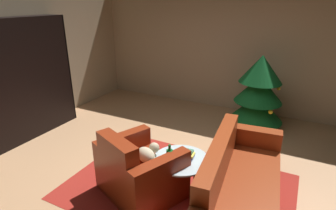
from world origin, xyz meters
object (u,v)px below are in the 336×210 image
(armchair_red, at_px, (139,172))
(book_stack_on_table, at_px, (186,154))
(bottle_on_table, at_px, (170,157))
(couch_red, at_px, (239,190))
(decorated_tree, at_px, (259,92))
(bookshelf_unit, at_px, (31,79))
(coffee_table, at_px, (181,162))

(armchair_red, relative_size, book_stack_on_table, 5.62)
(book_stack_on_table, height_order, bottle_on_table, bottle_on_table)
(couch_red, height_order, decorated_tree, decorated_tree)
(decorated_tree, bearing_deg, armchair_red, -109.98)
(bookshelf_unit, relative_size, bottle_on_table, 7.60)
(coffee_table, distance_m, book_stack_on_table, 0.11)
(bookshelf_unit, distance_m, bottle_on_table, 3.02)
(bookshelf_unit, bearing_deg, bottle_on_table, -10.47)
(couch_red, height_order, coffee_table, couch_red)
(coffee_table, bearing_deg, couch_red, -3.55)
(couch_red, bearing_deg, decorated_tree, 95.63)
(book_stack_on_table, bearing_deg, decorated_tree, 78.50)
(bookshelf_unit, relative_size, decorated_tree, 1.46)
(coffee_table, bearing_deg, bottle_on_table, -111.64)
(couch_red, relative_size, book_stack_on_table, 9.90)
(bookshelf_unit, relative_size, couch_red, 0.98)
(armchair_red, relative_size, decorated_tree, 0.85)
(bookshelf_unit, xyz_separation_m, bottle_on_table, (2.94, -0.54, -0.42))
(armchair_red, xyz_separation_m, bottle_on_table, (0.37, 0.10, 0.26))
(book_stack_on_table, distance_m, bottle_on_table, 0.26)
(book_stack_on_table, relative_size, bottle_on_table, 0.79)
(decorated_tree, bearing_deg, coffee_table, -102.17)
(couch_red, bearing_deg, coffee_table, 176.45)
(coffee_table, relative_size, bottle_on_table, 2.62)
(couch_red, xyz_separation_m, decorated_tree, (-0.23, 2.33, 0.42))
(armchair_red, bearing_deg, book_stack_on_table, 34.53)
(coffee_table, bearing_deg, bookshelf_unit, 173.04)
(couch_red, distance_m, coffee_table, 0.73)
(armchair_red, relative_size, coffee_table, 1.69)
(armchair_red, bearing_deg, bottle_on_table, 15.16)
(bottle_on_table, height_order, decorated_tree, decorated_tree)
(couch_red, relative_size, bottle_on_table, 7.79)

